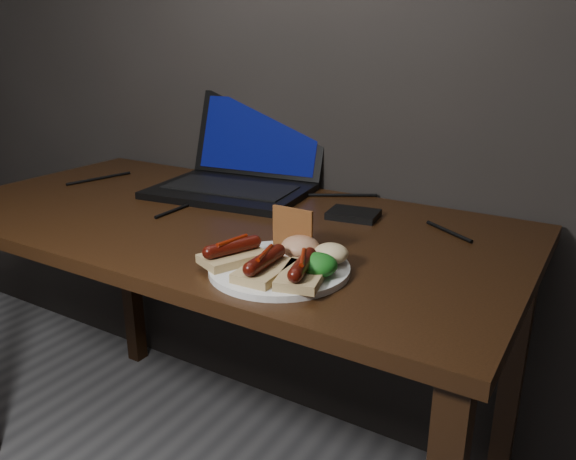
# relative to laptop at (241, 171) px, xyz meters

# --- Properties ---
(desk) EXTENTS (1.40, 0.70, 0.75)m
(desk) POSITION_rel_laptop_xyz_m (0.10, -0.24, -0.14)
(desk) COLOR black
(desk) RESTS_ON ground
(laptop) EXTENTS (0.44, 0.42, 0.25)m
(laptop) POSITION_rel_laptop_xyz_m (0.00, 0.00, 0.00)
(laptop) COLOR black
(laptop) RESTS_ON desk
(hard_drive) EXTENTS (0.12, 0.10, 0.02)m
(hard_drive) POSITION_rel_laptop_xyz_m (0.38, -0.08, -0.04)
(hard_drive) COLOR black
(hard_drive) RESTS_ON desk
(desk_cables) EXTENTS (1.10, 0.45, 0.01)m
(desk_cables) POSITION_rel_laptop_xyz_m (0.07, -0.09, -0.05)
(desk_cables) COLOR black
(desk_cables) RESTS_ON desk
(plate) EXTENTS (0.31, 0.31, 0.01)m
(plate) POSITION_rel_laptop_xyz_m (0.40, -0.43, -0.04)
(plate) COLOR silver
(plate) RESTS_ON desk
(bread_sausage_left) EXTENTS (0.11, 0.13, 0.04)m
(bread_sausage_left) POSITION_rel_laptop_xyz_m (0.31, -0.46, -0.02)
(bread_sausage_left) COLOR tan
(bread_sausage_left) RESTS_ON plate
(bread_sausage_center) EXTENTS (0.08, 0.12, 0.04)m
(bread_sausage_center) POSITION_rel_laptop_xyz_m (0.40, -0.48, -0.02)
(bread_sausage_center) COLOR tan
(bread_sausage_center) RESTS_ON plate
(bread_sausage_right) EXTENTS (0.10, 0.13, 0.04)m
(bread_sausage_right) POSITION_rel_laptop_xyz_m (0.46, -0.46, -0.02)
(bread_sausage_right) COLOR tan
(bread_sausage_right) RESTS_ON plate
(crispbread) EXTENTS (0.08, 0.01, 0.08)m
(crispbread) POSITION_rel_laptop_xyz_m (0.38, -0.36, 0.00)
(crispbread) COLOR brown
(crispbread) RESTS_ON plate
(salad_greens) EXTENTS (0.07, 0.07, 0.04)m
(salad_greens) POSITION_rel_laptop_xyz_m (0.47, -0.43, -0.02)
(salad_greens) COLOR #0F4E10
(salad_greens) RESTS_ON plate
(salsa_mound) EXTENTS (0.07, 0.07, 0.04)m
(salsa_mound) POSITION_rel_laptop_xyz_m (0.41, -0.38, -0.02)
(salsa_mound) COLOR maroon
(salsa_mound) RESTS_ON plate
(coleslaw_mound) EXTENTS (0.06, 0.06, 0.04)m
(coleslaw_mound) POSITION_rel_laptop_xyz_m (0.47, -0.37, -0.02)
(coleslaw_mound) COLOR beige
(coleslaw_mound) RESTS_ON plate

